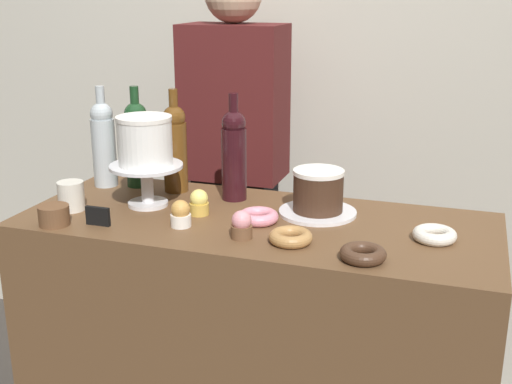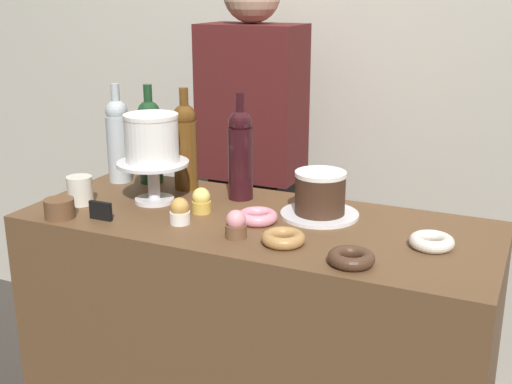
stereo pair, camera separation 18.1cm
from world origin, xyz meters
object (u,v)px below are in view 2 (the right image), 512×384
object	(u,v)px
chocolate_round_cake	(320,192)
donut_chocolate	(351,258)
wine_bottle_green	(150,140)
donut_sugar	(432,242)
wine_bottle_dark_red	(241,153)
barista_figure	(252,178)
coffee_cup_ceramic	(80,190)
donut_maple	(283,238)
cupcake_caramel	(180,211)
wine_bottle_amber	(185,145)
wine_bottle_clear	(118,139)
cake_stand_pedestal	(153,175)
price_sign_chalkboard	(101,211)
cookie_stack	(59,208)
white_layer_cake	(152,138)
donut_pink	(257,217)
cupcake_strawberry	(236,225)
cupcake_lemon	(201,201)

from	to	relation	value
chocolate_round_cake	donut_chocolate	world-z (taller)	chocolate_round_cake
wine_bottle_green	donut_sugar	xyz separation A→B (m)	(0.95, -0.20, -0.13)
wine_bottle_dark_red	barista_figure	xyz separation A→B (m)	(-0.15, 0.40, -0.21)
coffee_cup_ceramic	donut_maple	bearing A→B (deg)	-4.15
cupcake_caramel	wine_bottle_green	bearing A→B (deg)	133.42
wine_bottle_amber	wine_bottle_clear	size ratio (longest dim) A/B	1.00
cake_stand_pedestal	price_sign_chalkboard	xyz separation A→B (m)	(-0.05, -0.20, -0.06)
wine_bottle_green	barista_figure	size ratio (longest dim) A/B	0.20
cookie_stack	barista_figure	xyz separation A→B (m)	(0.24, 0.78, -0.09)
white_layer_cake	donut_maple	world-z (taller)	white_layer_cake
cake_stand_pedestal	cupcake_caramel	distance (m)	0.22
chocolate_round_cake	donut_pink	bearing A→B (deg)	-139.46
wine_bottle_dark_red	donut_sugar	size ratio (longest dim) A/B	2.91
wine_bottle_green	cookie_stack	world-z (taller)	wine_bottle_green
cookie_stack	wine_bottle_green	bearing A→B (deg)	84.16
chocolate_round_cake	donut_sugar	xyz separation A→B (m)	(0.33, -0.11, -0.05)
wine_bottle_amber	cupcake_strawberry	xyz separation A→B (m)	(0.34, -0.32, -0.11)
cupcake_caramel	wine_bottle_dark_red	bearing A→B (deg)	78.81
donut_sugar	barista_figure	distance (m)	0.95
wine_bottle_amber	donut_pink	world-z (taller)	wine_bottle_amber
chocolate_round_cake	wine_bottle_clear	xyz separation A→B (m)	(-0.72, 0.06, 0.07)
cupcake_caramel	cookie_stack	world-z (taller)	cupcake_caramel
cupcake_lemon	donut_chocolate	xyz separation A→B (m)	(0.50, -0.18, -0.02)
cupcake_lemon	donut_sugar	world-z (taller)	cupcake_lemon
cookie_stack	price_sign_chalkboard	world-z (taller)	cookie_stack
donut_pink	barista_figure	size ratio (longest dim) A/B	0.07
donut_chocolate	cupcake_strawberry	bearing A→B (deg)	172.06
wine_bottle_green	cupcake_strawberry	xyz separation A→B (m)	(0.48, -0.34, -0.11)
donut_maple	cookie_stack	distance (m)	0.65
cupcake_caramel	chocolate_round_cake	bearing A→B (deg)	33.32
barista_figure	donut_maple	bearing A→B (deg)	-59.78
cupcake_strawberry	chocolate_round_cake	bearing A→B (deg)	59.79
cupcake_lemon	donut_pink	distance (m)	0.18
wine_bottle_amber	donut_pink	distance (m)	0.41
wine_bottle_amber	donut_chocolate	world-z (taller)	wine_bottle_amber
chocolate_round_cake	coffee_cup_ceramic	xyz separation A→B (m)	(-0.69, -0.19, -0.03)
white_layer_cake	barista_figure	distance (m)	0.61
donut_maple	price_sign_chalkboard	world-z (taller)	price_sign_chalkboard
chocolate_round_cake	coffee_cup_ceramic	world-z (taller)	chocolate_round_cake
cake_stand_pedestal	wine_bottle_dark_red	world-z (taller)	wine_bottle_dark_red
wine_bottle_dark_red	cupcake_strawberry	distance (m)	0.35
cupcake_caramel	coffee_cup_ceramic	world-z (taller)	coffee_cup_ceramic
price_sign_chalkboard	coffee_cup_ceramic	xyz separation A→B (m)	(-0.14, 0.09, 0.02)
donut_sugar	chocolate_round_cake	bearing A→B (deg)	161.91
cupcake_lemon	donut_maple	distance (m)	0.33
wine_bottle_amber	donut_maple	bearing A→B (deg)	-34.31
cupcake_strawberry	coffee_cup_ceramic	bearing A→B (deg)	174.21
wine_bottle_amber	donut_maple	world-z (taller)	wine_bottle_amber
cupcake_caramel	price_sign_chalkboard	bearing A→B (deg)	-163.69
price_sign_chalkboard	donut_pink	bearing A→B (deg)	21.54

